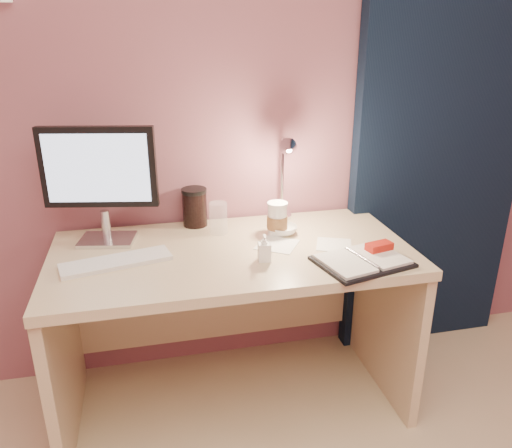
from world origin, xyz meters
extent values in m
plane|color=#8F5361|center=(0.00, 1.75, 1.25)|extent=(3.50, 0.00, 3.50)
cube|color=black|center=(1.05, 1.69, 1.10)|extent=(0.85, 0.08, 2.20)
cube|color=#C5AB8C|center=(0.00, 1.38, 0.71)|extent=(1.40, 0.70, 0.04)
cube|color=#C5AB8C|center=(-0.68, 1.38, 0.34)|extent=(0.04, 0.66, 0.69)
cube|color=#C5AB8C|center=(0.68, 1.38, 0.34)|extent=(0.04, 0.66, 0.69)
cube|color=#C5AB8C|center=(0.00, 1.71, 0.40)|extent=(1.32, 0.03, 0.55)
cube|color=silver|center=(-0.48, 1.57, 0.74)|extent=(0.24, 0.20, 0.01)
cylinder|color=silver|center=(-0.48, 1.57, 0.80)|extent=(0.04, 0.04, 0.12)
cube|color=black|center=(-0.48, 1.57, 1.04)|extent=(0.44, 0.12, 0.31)
cube|color=#BBD7FF|center=(-0.47, 1.54, 1.04)|extent=(0.38, 0.08, 0.26)
cube|color=white|center=(-0.44, 1.35, 0.74)|extent=(0.41, 0.20, 0.02)
cube|color=black|center=(0.45, 1.15, 0.74)|extent=(0.37, 0.31, 0.01)
cube|color=silver|center=(0.37, 1.14, 0.75)|extent=(0.19, 0.24, 0.01)
cube|color=silver|center=(0.52, 1.17, 0.75)|extent=(0.19, 0.24, 0.01)
cube|color=#A92C0E|center=(0.54, 1.21, 0.77)|extent=(0.11, 0.07, 0.03)
cube|color=silver|center=(0.40, 1.33, 0.73)|extent=(0.18, 0.18, 0.00)
cube|color=silver|center=(0.18, 1.39, 0.73)|extent=(0.21, 0.21, 0.00)
cylinder|color=white|center=(0.21, 1.50, 0.79)|extent=(0.08, 0.08, 0.13)
cylinder|color=brown|center=(0.21, 1.50, 0.78)|extent=(0.09, 0.09, 0.05)
cylinder|color=white|center=(0.21, 1.50, 0.86)|extent=(0.08, 0.08, 0.01)
cylinder|color=white|center=(-0.02, 1.57, 0.80)|extent=(0.08, 0.08, 0.13)
imported|color=white|center=(0.24, 1.49, 0.75)|extent=(0.14, 0.14, 0.04)
imported|color=white|center=(0.10, 1.26, 0.78)|extent=(0.05, 0.05, 0.10)
cylinder|color=black|center=(-0.11, 1.68, 0.80)|extent=(0.11, 0.11, 0.15)
cylinder|color=silver|center=(0.28, 1.68, 0.74)|extent=(0.09, 0.09, 0.02)
cylinder|color=silver|center=(0.28, 1.68, 0.92)|extent=(0.01, 0.01, 0.35)
cone|color=silver|center=(0.30, 1.52, 1.09)|extent=(0.08, 0.07, 0.07)
camera|label=1|loc=(-0.30, -0.38, 1.53)|focal=35.00mm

